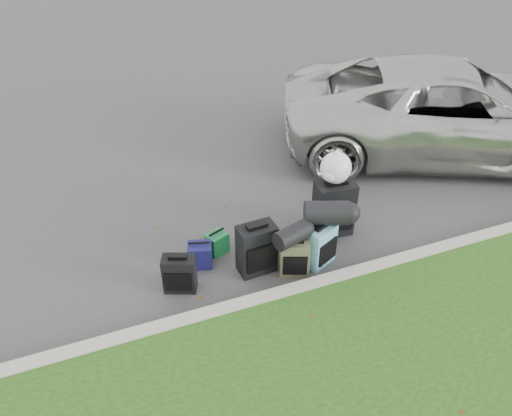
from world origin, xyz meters
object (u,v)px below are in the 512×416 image
object	(u,v)px
suitcase_olive	(295,257)
suitcase_teal	(320,245)
suitcase_large_black_right	(334,208)
tote_navy	(200,255)
suv	(449,109)
tote_green	(217,243)
suitcase_small_black	(179,274)
suitcase_large_black_left	(257,249)

from	to	relation	value
suitcase_olive	suitcase_teal	distance (m)	0.40
suitcase_olive	suitcase_large_black_right	xyz separation A→B (m)	(0.87, 0.59, 0.15)
suitcase_olive	suitcase_teal	world-z (taller)	suitcase_teal
suitcase_large_black_right	tote_navy	size ratio (longest dim) A/B	2.45
suv	tote_green	world-z (taller)	suv
suitcase_small_black	suitcase_large_black_right	world-z (taller)	suitcase_large_black_right
suitcase_teal	suitcase_large_black_right	bearing A→B (deg)	23.12
suitcase_teal	tote_navy	size ratio (longest dim) A/B	1.76
suitcase_teal	tote_green	distance (m)	1.39
suitcase_large_black_left	tote_navy	xyz separation A→B (m)	(-0.66, 0.35, -0.18)
tote_green	tote_navy	distance (m)	0.34
suitcase_large_black_left	suitcase_small_black	bearing A→B (deg)	176.05
suitcase_teal	suitcase_large_black_left	bearing A→B (deg)	143.33
suitcase_teal	suitcase_olive	bearing A→B (deg)	163.95
suitcase_olive	tote_green	bearing A→B (deg)	157.82
suitcase_large_black_right	tote_navy	world-z (taller)	suitcase_large_black_right
tote_green	tote_navy	world-z (taller)	tote_navy
suitcase_teal	tote_green	size ratio (longest dim) A/B	1.94
suitcase_large_black_left	suitcase_large_black_right	distance (m)	1.34
suitcase_large_black_left	suitcase_large_black_right	world-z (taller)	suitcase_large_black_right
suitcase_teal	tote_green	bearing A→B (deg)	124.72
suitcase_large_black_left	tote_green	world-z (taller)	suitcase_large_black_left
suitcase_small_black	suitcase_large_black_right	xyz separation A→B (m)	(2.31, 0.35, 0.16)
suitcase_large_black_left	tote_navy	bearing A→B (deg)	148.54
suitcase_large_black_right	tote_green	bearing A→B (deg)	-179.47
suv	suitcase_teal	bearing A→B (deg)	143.89
suv	suitcase_large_black_right	bearing A→B (deg)	139.95
suitcase_olive	tote_navy	size ratio (longest dim) A/B	1.55
tote_green	suitcase_small_black	bearing A→B (deg)	-162.51
suitcase_large_black_left	suitcase_teal	xyz separation A→B (m)	(0.82, -0.17, -0.06)
suitcase_small_black	suitcase_large_black_left	size ratio (longest dim) A/B	0.72
suitcase_large_black_right	suitcase_small_black	bearing A→B (deg)	-165.19
suitcase_olive	suitcase_small_black	bearing A→B (deg)	-168.30
suitcase_large_black_left	suitcase_olive	bearing A→B (deg)	-31.65
suitcase_small_black	tote_green	xyz separation A→B (m)	(0.64, 0.52, -0.10)
tote_green	tote_navy	xyz separation A→B (m)	(-0.29, -0.17, 0.02)
suitcase_large_black_left	suitcase_large_black_right	size ratio (longest dim) A/B	0.85
suitcase_olive	tote_green	xyz separation A→B (m)	(-0.80, 0.76, -0.11)
suitcase_small_black	suv	bearing A→B (deg)	40.42
suitcase_teal	tote_green	xyz separation A→B (m)	(-1.19, 0.69, -0.14)
suitcase_small_black	tote_green	distance (m)	0.83
suitcase_small_black	suitcase_large_black_right	size ratio (longest dim) A/B	0.61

